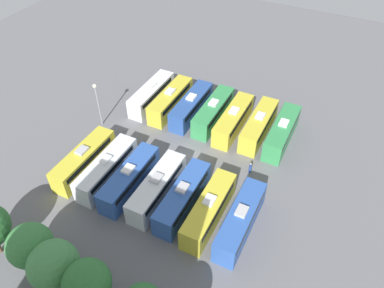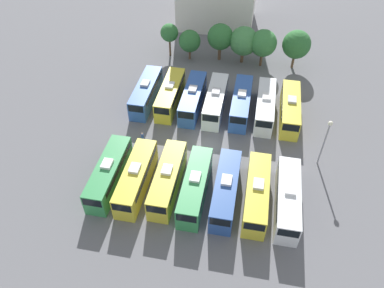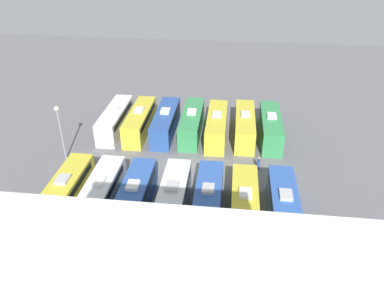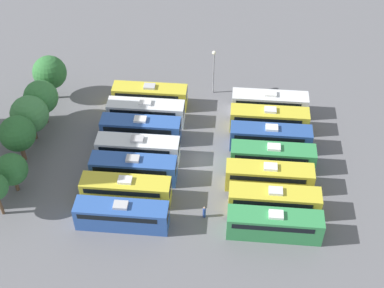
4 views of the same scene
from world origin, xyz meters
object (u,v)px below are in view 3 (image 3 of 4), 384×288
(bus_13, at_px, (65,193))
(worker_person, at_px, (258,164))
(bus_7, at_px, (284,208))
(bus_2, at_px, (217,125))
(bus_6, at_px, (115,119))
(bus_9, at_px, (208,202))
(bus_12, at_px, (100,195))
(bus_0, at_px, (271,127))
(bus_3, at_px, (192,122))
(bus_5, at_px, (140,121))
(bus_8, at_px, (244,207))
(bus_11, at_px, (134,199))
(bus_1, at_px, (245,125))
(bus_4, at_px, (166,122))
(bus_10, at_px, (173,200))
(light_pole, at_px, (59,124))

(bus_13, xyz_separation_m, worker_person, (-20.07, -9.28, -1.01))
(bus_7, bearing_deg, bus_13, 0.11)
(bus_2, xyz_separation_m, bus_6, (14.40, -0.30, 0.00))
(bus_9, distance_m, bus_12, 11.01)
(bus_2, height_order, bus_12, same)
(bus_0, xyz_separation_m, bus_3, (10.84, -0.04, 0.00))
(bus_6, relative_size, bus_9, 1.00)
(bus_5, distance_m, bus_13, 17.34)
(bus_8, distance_m, bus_9, 3.62)
(bus_8, bearing_deg, bus_11, -0.04)
(bus_1, relative_size, bus_8, 1.00)
(bus_5, height_order, bus_13, same)
(bus_0, bearing_deg, bus_1, -0.78)
(bus_11, bearing_deg, bus_7, -179.23)
(bus_1, height_order, bus_11, same)
(bus_3, height_order, bus_4, same)
(bus_10, relative_size, worker_person, 6.30)
(bus_4, distance_m, bus_9, 18.39)
(bus_6, distance_m, bus_9, 22.26)
(bus_1, xyz_separation_m, light_pole, (22.34, 8.38, 3.19))
(bus_8, relative_size, bus_11, 1.00)
(bus_7, bearing_deg, bus_0, -89.47)
(bus_8, relative_size, bus_9, 1.00)
(bus_0, height_order, bus_2, same)
(bus_6, relative_size, bus_8, 1.00)
(bus_6, distance_m, light_pole, 9.69)
(bus_6, height_order, bus_12, same)
(bus_6, bearing_deg, bus_12, 101.46)
(bus_5, bearing_deg, bus_2, 179.06)
(light_pole, bearing_deg, bus_2, -156.93)
(bus_7, relative_size, light_pole, 1.46)
(bus_9, bearing_deg, bus_4, -66.86)
(bus_5, xyz_separation_m, bus_9, (-10.89, 16.80, 0.00))
(bus_2, distance_m, bus_7, 18.31)
(bus_6, xyz_separation_m, bus_13, (0.21, 17.04, 0.00))
(bus_5, relative_size, bus_9, 1.00)
(bus_1, xyz_separation_m, bus_6, (18.23, 0.20, 0.00))
(bus_7, relative_size, worker_person, 6.30)
(bus_0, bearing_deg, bus_12, 43.29)
(bus_8, bearing_deg, bus_1, -90.54)
(bus_3, xyz_separation_m, bus_5, (7.32, 0.31, 0.00))
(bus_6, bearing_deg, bus_3, -178.98)
(bus_1, bearing_deg, bus_9, 77.58)
(bus_10, relative_size, light_pole, 1.46)
(bus_11, bearing_deg, bus_8, 179.96)
(worker_person, distance_m, light_pole, 24.34)
(bus_9, relative_size, worker_person, 6.30)
(bus_9, bearing_deg, bus_5, -57.04)
(bus_2, relative_size, bus_8, 1.00)
(bus_8, xyz_separation_m, bus_9, (3.61, -0.29, 0.00))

